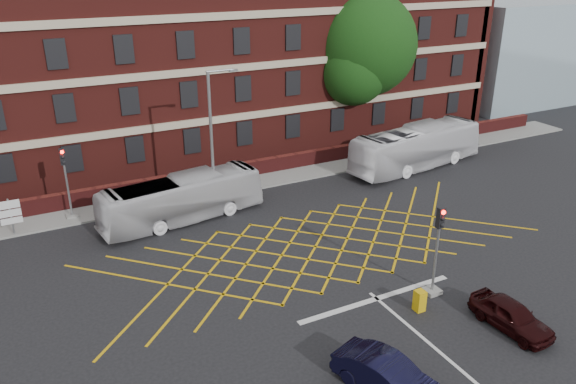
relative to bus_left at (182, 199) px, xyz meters
name	(u,v)px	position (x,y,z in m)	size (l,w,h in m)	color
ground	(335,264)	(5.20, -8.37, -1.34)	(120.00, 120.00, 0.00)	black
victorian_building	(190,45)	(5.45, 13.63, 6.50)	(51.00, 12.17, 20.40)	#571A16
boundary_wall	(235,171)	(5.20, 4.63, -0.79)	(56.00, 0.50, 1.10)	#521615
far_pavement	(241,183)	(5.20, 3.63, -1.28)	(60.00, 3.00, 0.12)	slate
glass_block	(510,52)	(39.20, 12.63, 3.66)	(14.00, 10.00, 10.00)	#99B2BF
box_junction_hatching	(315,247)	(5.20, -6.37, -1.33)	(11.50, 0.12, 0.02)	#CC990C
stop_line	(377,299)	(5.20, -11.87, -1.33)	(8.00, 0.30, 0.02)	silver
bus_left	(182,199)	(0.00, 0.00, 0.00)	(2.25, 9.62, 2.68)	silver
bus_right	(416,147)	(17.64, 0.76, 0.19)	(2.58, 11.01, 3.07)	silver
car_navy	(388,377)	(2.09, -16.83, -0.66)	(1.44, 4.13, 1.36)	black
car_maroon	(511,315)	(8.81, -16.14, -0.72)	(1.46, 3.62, 1.23)	black
deciduous_tree	(364,52)	(17.93, 8.23, 5.84)	(8.22, 8.15, 11.83)	black
traffic_light_near	(436,259)	(7.72, -12.64, 0.43)	(0.70, 0.70, 4.27)	slate
traffic_light_far	(68,190)	(-5.71, 3.27, 0.43)	(0.70, 0.70, 4.27)	slate
street_lamp	(214,166)	(2.21, 0.46, 1.51)	(2.25, 1.00, 8.40)	slate
direction_signs	(10,213)	(-8.86, 2.28, 0.04)	(1.10, 0.16, 2.20)	gray
utility_cabinet	(420,301)	(6.31, -13.42, -0.86)	(0.42, 0.43, 0.96)	gold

